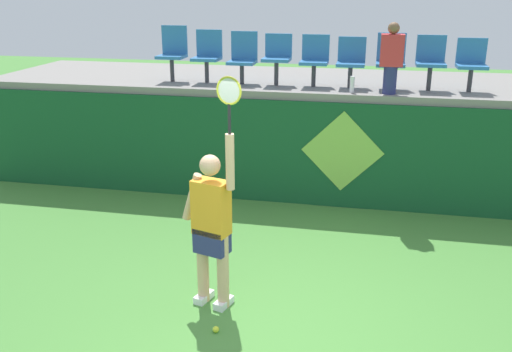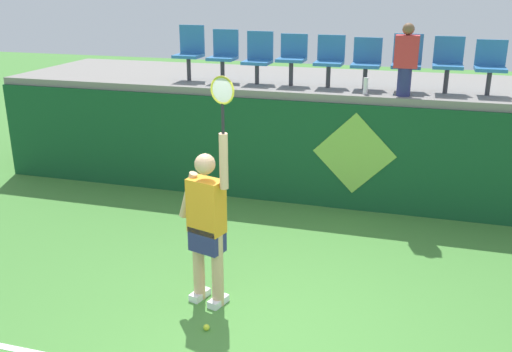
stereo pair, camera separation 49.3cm
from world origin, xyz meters
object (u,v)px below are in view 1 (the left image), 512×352
Objects in this scene: stadium_chair_2 at (243,56)px; stadium_chair_8 at (471,62)px; tennis_player at (212,223)px; stadium_chair_3 at (277,56)px; stadium_chair_4 at (315,58)px; stadium_chair_6 at (391,58)px; water_bottle at (352,84)px; tennis_ball at (216,329)px; stadium_chair_5 at (351,60)px; stadium_chair_0 at (173,51)px; spectator_0 at (392,58)px; stadium_chair_7 at (431,59)px; stadium_chair_1 at (208,53)px.

stadium_chair_8 is (3.57, -0.01, 0.01)m from stadium_chair_2.
tennis_player is 5.09m from stadium_chair_8.
stadium_chair_2 reaches higher than stadium_chair_3.
stadium_chair_6 reaches higher than stadium_chair_4.
stadium_chair_2 is 2.37m from stadium_chair_6.
water_bottle is 0.31× the size of stadium_chair_8.
stadium_chair_5 is (1.04, 4.44, 2.19)m from tennis_ball.
stadium_chair_0 is at bearing -180.00° from stadium_chair_2.
stadium_chair_7 is at bearing 37.77° from spectator_0.
stadium_chair_8 is 0.76× the size of spectator_0.
stadium_chair_2 is at bearing 179.94° from stadium_chair_6.
stadium_chair_0 is 1.07× the size of stadium_chair_1.
stadium_chair_0 reaches higher than stadium_chair_6.
stadium_chair_4 is at bearing -179.78° from stadium_chair_6.
tennis_player is 4.15m from stadium_chair_4.
stadium_chair_5 is 1.81m from stadium_chair_8.
stadium_chair_4 is (0.63, 3.90, 1.27)m from tennis_player.
stadium_chair_3 is at bearing -0.37° from stadium_chair_1.
stadium_chair_5 is 0.94× the size of stadium_chair_7.
stadium_chair_4 is (-0.63, 0.48, 0.33)m from water_bottle.
stadium_chair_2 is 1.03× the size of stadium_chair_3.
water_bottle reaches higher than tennis_ball.
stadium_chair_6 is (3.58, -0.00, -0.04)m from stadium_chair_0.
stadium_chair_5 is (2.97, -0.01, -0.07)m from stadium_chair_0.
stadium_chair_2 is at bearing 168.71° from spectator_0.
stadium_chair_0 is 1.10× the size of stadium_chair_7.
stadium_chair_0 is at bearing 179.90° from stadium_chair_7.
stadium_chair_6 reaches higher than stadium_chair_7.
spectator_0 is at bearing -14.42° from stadium_chair_3.
spectator_0 is at bearing -37.30° from stadium_chair_5.
tennis_ball is 5.72m from stadium_chair_8.
stadium_chair_7 is (1.21, 0.00, 0.03)m from stadium_chair_5.
tennis_player is 3.07× the size of stadium_chair_7.
stadium_chair_6 reaches higher than water_bottle.
tennis_ball is 4.88m from spectator_0.
stadium_chair_3 is (0.57, -0.01, 0.02)m from stadium_chair_2.
spectator_0 reaches higher than stadium_chair_5.
stadium_chair_1 is 1.05× the size of stadium_chair_3.
spectator_0 reaches higher than stadium_chair_7.
stadium_chair_0 is (-3.03, 0.49, 0.38)m from water_bottle.
tennis_ball is 0.27× the size of water_bottle.
spectator_0 is (1.82, 3.44, 1.36)m from tennis_player.
tennis_player is 3.26× the size of stadium_chair_5.
stadium_chair_6 is at bearing 65.09° from tennis_player.
tennis_ball is at bearing -73.35° from stadium_chair_1.
stadium_chair_7 is (4.18, -0.01, -0.04)m from stadium_chair_0.
stadium_chair_0 reaches higher than tennis_ball.
stadium_chair_1 is at bearing -179.65° from stadium_chair_2.
stadium_chair_6 is 0.81× the size of spectator_0.
stadium_chair_1 is (-2.42, 0.48, 0.35)m from water_bottle.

